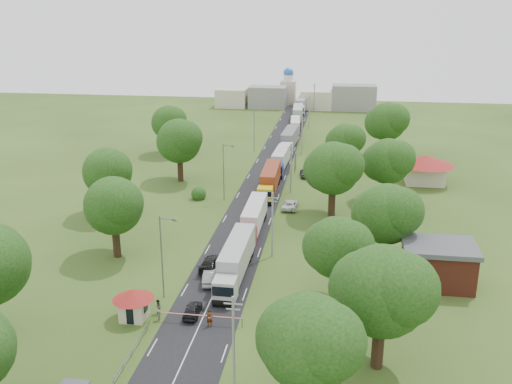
% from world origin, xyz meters
% --- Properties ---
extents(ground, '(260.00, 260.00, 0.00)m').
position_xyz_m(ground, '(0.00, 0.00, 0.00)').
color(ground, '#2E4617').
rests_on(ground, ground).
extents(road, '(8.00, 200.00, 0.04)m').
position_xyz_m(road, '(0.00, 20.00, 0.00)').
color(road, black).
rests_on(road, ground).
extents(boom_barrier, '(9.22, 0.35, 1.18)m').
position_xyz_m(boom_barrier, '(-1.36, -25.00, 0.89)').
color(boom_barrier, slate).
rests_on(boom_barrier, ground).
extents(guard_booth, '(4.40, 4.40, 3.45)m').
position_xyz_m(guard_booth, '(-7.20, -25.00, 2.16)').
color(guard_booth, beige).
rests_on(guard_booth, ground).
extents(guard_rail, '(0.10, 17.00, 1.70)m').
position_xyz_m(guard_rail, '(-5.00, -35.00, 0.00)').
color(guard_rail, slate).
rests_on(guard_rail, ground).
extents(info_sign, '(0.12, 3.10, 4.10)m').
position_xyz_m(info_sign, '(5.20, 35.00, 3.00)').
color(info_sign, slate).
rests_on(info_sign, ground).
extents(pole_0, '(1.60, 0.24, 9.00)m').
position_xyz_m(pole_0, '(5.50, -35.00, 4.68)').
color(pole_0, gray).
rests_on(pole_0, ground).
extents(pole_1, '(1.60, 0.24, 9.00)m').
position_xyz_m(pole_1, '(5.50, -7.00, 4.68)').
color(pole_1, gray).
rests_on(pole_1, ground).
extents(pole_2, '(1.60, 0.24, 9.00)m').
position_xyz_m(pole_2, '(5.50, 21.00, 4.68)').
color(pole_2, gray).
rests_on(pole_2, ground).
extents(pole_3, '(1.60, 0.24, 9.00)m').
position_xyz_m(pole_3, '(5.50, 49.00, 4.68)').
color(pole_3, gray).
rests_on(pole_3, ground).
extents(pole_4, '(1.60, 0.24, 9.00)m').
position_xyz_m(pole_4, '(5.50, 77.00, 4.68)').
color(pole_4, gray).
rests_on(pole_4, ground).
extents(pole_5, '(1.60, 0.24, 9.00)m').
position_xyz_m(pole_5, '(5.50, 105.00, 4.68)').
color(pole_5, gray).
rests_on(pole_5, ground).
extents(lamp_0, '(2.03, 0.22, 10.00)m').
position_xyz_m(lamp_0, '(-5.35, -20.00, 5.55)').
color(lamp_0, slate).
rests_on(lamp_0, ground).
extents(lamp_1, '(2.03, 0.22, 10.00)m').
position_xyz_m(lamp_1, '(-5.35, 15.00, 5.55)').
color(lamp_1, slate).
rests_on(lamp_1, ground).
extents(lamp_2, '(2.03, 0.22, 10.00)m').
position_xyz_m(lamp_2, '(-5.35, 50.00, 5.55)').
color(lamp_2, slate).
rests_on(lamp_2, ground).
extents(tree_0, '(8.80, 8.80, 11.07)m').
position_xyz_m(tree_0, '(11.99, -37.84, 7.22)').
color(tree_0, '#382616').
rests_on(tree_0, ground).
extents(tree_1, '(9.60, 9.60, 12.05)m').
position_xyz_m(tree_1, '(17.99, -29.83, 7.85)').
color(tree_1, '#382616').
rests_on(tree_1, ground).
extents(tree_2, '(8.00, 8.00, 10.10)m').
position_xyz_m(tree_2, '(13.99, -17.86, 6.60)').
color(tree_2, '#382616').
rests_on(tree_2, ground).
extents(tree_3, '(8.80, 8.80, 11.07)m').
position_xyz_m(tree_3, '(19.99, -7.84, 7.22)').
color(tree_3, '#382616').
rests_on(tree_3, ground).
extents(tree_4, '(9.60, 9.60, 12.05)m').
position_xyz_m(tree_4, '(12.99, 10.17, 7.85)').
color(tree_4, '#382616').
rests_on(tree_4, ground).
extents(tree_5, '(8.80, 8.80, 11.07)m').
position_xyz_m(tree_5, '(21.99, 18.16, 7.22)').
color(tree_5, '#382616').
rests_on(tree_5, ground).
extents(tree_6, '(8.00, 8.00, 10.10)m').
position_xyz_m(tree_6, '(14.99, 35.14, 6.60)').
color(tree_6, '#382616').
rests_on(tree_6, ground).
extents(tree_7, '(9.60, 9.60, 12.05)m').
position_xyz_m(tree_7, '(23.99, 50.17, 7.85)').
color(tree_7, '#382616').
rests_on(tree_7, ground).
extents(tree_10, '(8.80, 8.80, 11.07)m').
position_xyz_m(tree_10, '(-15.01, -9.84, 7.22)').
color(tree_10, '#382616').
rests_on(tree_10, ground).
extents(tree_11, '(8.80, 8.80, 11.07)m').
position_xyz_m(tree_11, '(-22.01, 5.16, 7.22)').
color(tree_11, '#382616').
rests_on(tree_11, ground).
extents(tree_12, '(9.60, 9.60, 12.05)m').
position_xyz_m(tree_12, '(-16.01, 25.17, 7.85)').
color(tree_12, '#382616').
rests_on(tree_12, ground).
extents(tree_13, '(8.80, 8.80, 11.07)m').
position_xyz_m(tree_13, '(-24.01, 45.16, 7.22)').
color(tree_13, '#382616').
rests_on(tree_13, ground).
extents(house_brick, '(8.60, 6.60, 5.20)m').
position_xyz_m(house_brick, '(26.00, -12.00, 2.65)').
color(house_brick, maroon).
rests_on(house_brick, ground).
extents(house_cream, '(10.08, 10.08, 5.80)m').
position_xyz_m(house_cream, '(30.00, 30.00, 3.64)').
color(house_cream, beige).
rests_on(house_cream, ground).
extents(distant_town, '(52.00, 8.00, 8.00)m').
position_xyz_m(distant_town, '(0.68, 110.00, 3.49)').
color(distant_town, gray).
rests_on(distant_town, ground).
extents(church, '(5.00, 5.00, 12.30)m').
position_xyz_m(church, '(-4.00, 118.00, 5.39)').
color(church, beige).
rests_on(church, ground).
extents(truck_0, '(2.72, 15.42, 4.28)m').
position_xyz_m(truck_0, '(1.74, -13.56, 2.27)').
color(truck_0, '#BBBBBB').
rests_on(truck_0, ground).
extents(truck_1, '(2.55, 14.38, 3.99)m').
position_xyz_m(truck_1, '(1.69, 1.53, 2.11)').
color(truck_1, red).
rests_on(truck_1, ground).
extents(truck_2, '(2.89, 15.42, 4.27)m').
position_xyz_m(truck_2, '(1.77, 20.73, 2.27)').
color(truck_2, gold).
rests_on(truck_2, ground).
extents(truck_3, '(2.87, 14.31, 3.96)m').
position_xyz_m(truck_3, '(2.10, 35.69, 2.10)').
color(truck_3, navy).
rests_on(truck_3, ground).
extents(truck_4, '(3.20, 15.78, 4.36)m').
position_xyz_m(truck_4, '(2.27, 53.64, 2.32)').
color(truck_4, silver).
rests_on(truck_4, ground).
extents(truck_5, '(3.11, 13.90, 3.84)m').
position_xyz_m(truck_5, '(2.29, 70.20, 2.04)').
color(truck_5, red).
rests_on(truck_5, ground).
extents(truck_6, '(3.31, 15.54, 4.29)m').
position_xyz_m(truck_6, '(1.63, 87.17, 2.28)').
color(truck_6, '#225D2D').
rests_on(truck_6, ground).
extents(truck_7, '(3.25, 15.59, 4.31)m').
position_xyz_m(truck_7, '(1.64, 103.80, 2.29)').
color(truck_7, silver).
rests_on(truck_7, ground).
extents(car_lane_front, '(1.70, 3.99, 1.35)m').
position_xyz_m(car_lane_front, '(-1.21, -23.50, 0.67)').
color(car_lane_front, black).
rests_on(car_lane_front, ground).
extents(car_lane_mid, '(2.25, 4.87, 1.55)m').
position_xyz_m(car_lane_mid, '(-1.00, -15.57, 0.77)').
color(car_lane_mid, gray).
rests_on(car_lane_mid, ground).
extents(car_lane_rear, '(2.64, 5.76, 1.63)m').
position_xyz_m(car_lane_rear, '(-1.69, -12.00, 0.82)').
color(car_lane_rear, black).
rests_on(car_lane_rear, ground).
extents(car_verge_near, '(2.48, 5.12, 1.40)m').
position_xyz_m(car_verge_near, '(6.17, 12.28, 0.70)').
color(car_verge_near, silver).
rests_on(car_verge_near, ground).
extents(car_verge_far, '(2.64, 5.06, 1.65)m').
position_xyz_m(car_verge_far, '(7.52, 31.42, 0.82)').
color(car_verge_far, '#4F5256').
rests_on(car_verge_far, ground).
extents(pedestrian_near, '(0.72, 0.53, 1.83)m').
position_xyz_m(pedestrian_near, '(1.14, -25.44, 0.91)').
color(pedestrian_near, gray).
rests_on(pedestrian_near, ground).
extents(pedestrian_booth, '(0.92, 0.99, 1.64)m').
position_xyz_m(pedestrian_booth, '(-4.99, -23.70, 0.82)').
color(pedestrian_booth, gray).
rests_on(pedestrian_booth, ground).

